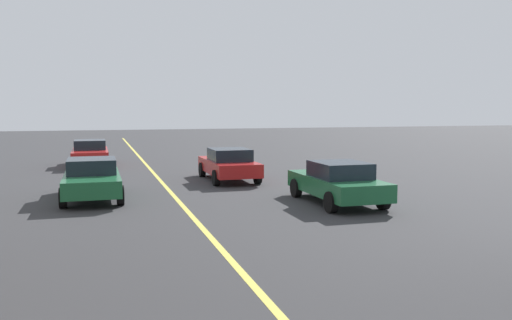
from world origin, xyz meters
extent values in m
cube|color=#D8C64C|center=(20.00, 0.00, 0.00)|extent=(80.00, 0.16, 0.01)
cube|color=#B21E1E|center=(26.91, -2.82, 0.59)|extent=(4.40, 1.80, 0.55)
cube|color=#19232D|center=(26.69, -2.82, 1.12)|extent=(1.85, 1.58, 0.50)
cylinder|color=black|center=(28.36, -1.95, 0.32)|extent=(0.64, 0.22, 0.64)
cylinder|color=black|center=(28.36, -3.68, 0.32)|extent=(0.64, 0.22, 0.64)
cylinder|color=black|center=(25.46, -1.95, 0.32)|extent=(0.64, 0.22, 0.64)
cylinder|color=black|center=(25.46, -3.68, 0.32)|extent=(0.64, 0.22, 0.64)
cube|color=#B21E1E|center=(34.46, 2.90, 0.59)|extent=(4.40, 1.80, 0.55)
cube|color=#19232D|center=(34.68, 2.90, 1.12)|extent=(1.85, 1.58, 0.50)
cylinder|color=black|center=(33.01, 2.03, 0.32)|extent=(0.64, 0.22, 0.64)
cylinder|color=black|center=(33.01, 3.76, 0.32)|extent=(0.64, 0.22, 0.64)
cylinder|color=black|center=(35.91, 2.03, 0.32)|extent=(0.64, 0.22, 0.64)
cylinder|color=black|center=(35.91, 3.76, 0.32)|extent=(0.64, 0.22, 0.64)
cube|color=#1E6038|center=(20.56, -4.90, 0.59)|extent=(4.40, 1.80, 0.55)
cube|color=#19232D|center=(20.34, -4.90, 1.12)|extent=(1.85, 1.58, 0.50)
cylinder|color=black|center=(22.01, -4.04, 0.32)|extent=(0.64, 0.22, 0.64)
cylinder|color=black|center=(22.01, -5.76, 0.32)|extent=(0.64, 0.22, 0.64)
cylinder|color=black|center=(19.11, -4.04, 0.32)|extent=(0.64, 0.22, 0.64)
cylinder|color=black|center=(19.11, -5.76, 0.32)|extent=(0.64, 0.22, 0.64)
cube|color=#1E6038|center=(23.61, 2.75, 0.59)|extent=(4.40, 1.80, 0.55)
cube|color=#19232D|center=(23.83, 2.75, 1.12)|extent=(1.85, 1.58, 0.50)
cylinder|color=black|center=(22.16, 1.89, 0.32)|extent=(0.64, 0.22, 0.64)
cylinder|color=black|center=(22.16, 3.61, 0.32)|extent=(0.64, 0.22, 0.64)
cylinder|color=black|center=(25.06, 1.89, 0.32)|extent=(0.64, 0.22, 0.64)
cylinder|color=black|center=(25.06, 3.61, 0.32)|extent=(0.64, 0.22, 0.64)
camera|label=1|loc=(4.68, 2.58, 3.13)|focal=37.79mm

